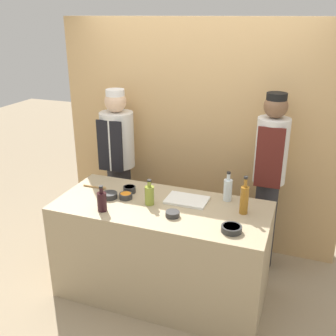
% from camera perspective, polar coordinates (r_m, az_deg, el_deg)
% --- Properties ---
extents(ground_plane, '(14.00, 14.00, 0.00)m').
position_cam_1_polar(ground_plane, '(3.85, -0.88, -17.45)').
color(ground_plane, tan).
extents(cabinet_wall, '(3.01, 0.18, 2.40)m').
position_cam_1_polar(cabinet_wall, '(4.23, 4.47, 4.65)').
color(cabinet_wall, tan).
rests_on(cabinet_wall, ground_plane).
extents(counter, '(1.83, 0.82, 0.90)m').
position_cam_1_polar(counter, '(3.58, -0.93, -11.84)').
color(counter, tan).
rests_on(counter, ground_plane).
extents(sauce_bowl_orange, '(0.11, 0.11, 0.05)m').
position_cam_1_polar(sauce_bowl_orange, '(3.48, -6.15, -4.01)').
color(sauce_bowl_orange, '#2D2D2D').
rests_on(sauce_bowl_orange, counter).
extents(sauce_bowl_white, '(0.14, 0.14, 0.05)m').
position_cam_1_polar(sauce_bowl_white, '(3.52, -8.48, -3.90)').
color(sauce_bowl_white, '#2D2D2D').
rests_on(sauce_bowl_white, counter).
extents(sauce_bowl_brown, '(0.11, 0.11, 0.04)m').
position_cam_1_polar(sauce_bowl_brown, '(3.17, 0.66, -6.65)').
color(sauce_bowl_brown, '#2D2D2D').
rests_on(sauce_bowl_brown, counter).
extents(sauce_bowl_red, '(0.11, 0.11, 0.06)m').
position_cam_1_polar(sauce_bowl_red, '(3.60, -5.62, -3.06)').
color(sauce_bowl_red, '#2D2D2D').
rests_on(sauce_bowl_red, counter).
extents(sauce_bowl_purple, '(0.16, 0.16, 0.05)m').
position_cam_1_polar(sauce_bowl_purple, '(3.00, 9.20, -8.66)').
color(sauce_bowl_purple, '#2D2D2D').
rests_on(sauce_bowl_purple, counter).
extents(cutting_board, '(0.36, 0.24, 0.02)m').
position_cam_1_polar(cutting_board, '(3.43, 2.74, -4.66)').
color(cutting_board, white).
rests_on(cutting_board, counter).
extents(bottle_wine, '(0.08, 0.08, 0.22)m').
position_cam_1_polar(bottle_wine, '(3.28, -9.57, -4.75)').
color(bottle_wine, black).
rests_on(bottle_wine, counter).
extents(bottle_amber, '(0.07, 0.07, 0.32)m').
position_cam_1_polar(bottle_amber, '(3.23, 11.01, -4.45)').
color(bottle_amber, '#9E661E').
rests_on(bottle_amber, counter).
extents(bottle_clear, '(0.07, 0.07, 0.27)m').
position_cam_1_polar(bottle_clear, '(3.44, 8.67, -3.07)').
color(bottle_clear, silver).
rests_on(bottle_clear, counter).
extents(bottle_oil, '(0.08, 0.08, 0.23)m').
position_cam_1_polar(bottle_oil, '(3.34, -2.71, -3.90)').
color(bottle_oil, olive).
rests_on(bottle_oil, counter).
extents(wooden_spoon, '(0.24, 0.04, 0.02)m').
position_cam_1_polar(wooden_spoon, '(3.73, -10.18, -2.74)').
color(wooden_spoon, '#B2844C').
rests_on(wooden_spoon, counter).
extents(chef_left, '(0.36, 0.36, 1.71)m').
position_cam_1_polar(chef_left, '(4.29, -7.23, 1.02)').
color(chef_left, '#28282D').
rests_on(chef_left, ground_plane).
extents(chef_right, '(0.30, 0.30, 1.77)m').
position_cam_1_polar(chef_right, '(3.84, 14.43, -1.06)').
color(chef_right, '#28282D').
rests_on(chef_right, ground_plane).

